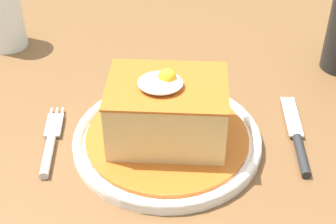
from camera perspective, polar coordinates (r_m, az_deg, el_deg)
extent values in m
cube|color=brown|center=(0.84, 1.01, 2.93)|extent=(1.28, 1.02, 0.04)
cylinder|color=white|center=(0.69, -0.09, -3.30)|extent=(0.25, 0.25, 0.01)
torus|color=white|center=(0.69, -0.09, -2.83)|extent=(0.25, 0.25, 0.01)
cylinder|color=#B75B1E|center=(0.69, -0.09, -2.80)|extent=(0.22, 0.22, 0.01)
cube|color=#DBB770|center=(0.66, -0.10, 0.03)|extent=(0.15, 0.11, 0.08)
cube|color=#B75B1E|center=(0.64, -0.10, 2.97)|extent=(0.15, 0.11, 0.00)
ellipsoid|color=white|center=(0.63, -0.85, 3.27)|extent=(0.06, 0.05, 0.01)
sphere|color=yellow|center=(0.63, -0.10, 3.83)|extent=(0.02, 0.02, 0.02)
cylinder|color=silver|center=(0.69, -13.25, -4.80)|extent=(0.02, 0.08, 0.01)
cube|color=silver|center=(0.74, -12.57, -1.42)|extent=(0.03, 0.05, 0.00)
cylinder|color=silver|center=(0.75, -11.74, -0.21)|extent=(0.01, 0.03, 0.00)
cylinder|color=silver|center=(0.76, -12.34, -0.22)|extent=(0.01, 0.03, 0.00)
cylinder|color=silver|center=(0.76, -12.93, -0.24)|extent=(0.01, 0.03, 0.00)
cylinder|color=#262628|center=(0.69, 14.63, -4.68)|extent=(0.01, 0.08, 0.01)
cube|color=silver|center=(0.76, 13.61, -0.47)|extent=(0.02, 0.09, 0.00)
cylinder|color=#3F2314|center=(0.94, -17.60, 8.66)|extent=(0.06, 0.06, 0.06)
cylinder|color=silver|center=(0.93, -17.87, 9.93)|extent=(0.07, 0.07, 0.10)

